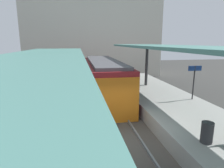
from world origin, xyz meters
TOP-DOWN VIEW (x-y plane):
  - ground_plane at (0.00, 0.00)m, footprint 80.00×80.00m
  - platform_left at (-3.80, 0.00)m, footprint 4.40×28.00m
  - platform_right at (3.80, 0.00)m, footprint 4.40×28.00m
  - track_ballast at (0.00, 0.00)m, footprint 3.20×28.00m
  - rail_near_side at (-0.72, 0.00)m, footprint 0.08×28.00m
  - rail_far_side at (0.72, 0.00)m, footprint 0.08×28.00m
  - commuter_train at (0.00, 7.10)m, footprint 2.78×10.22m
  - canopy_left at (-3.80, 1.40)m, footprint 4.18×21.00m
  - canopy_right at (3.80, 1.40)m, footprint 4.18×21.00m
  - platform_sign at (5.35, 3.11)m, footprint 0.90×0.08m
  - litter_bin at (2.63, -2.07)m, footprint 0.44×0.44m
  - passenger_near_bench at (-5.18, 3.96)m, footprint 0.36×0.36m
  - station_building_backdrop at (0.25, 20.00)m, footprint 18.00×6.00m

SIDE VIEW (x-z plane):
  - ground_plane at x=0.00m, z-range 0.00..0.00m
  - track_ballast at x=0.00m, z-range 0.00..0.20m
  - rail_near_side at x=-0.72m, z-range 0.20..0.34m
  - rail_far_side at x=0.72m, z-range 0.20..0.34m
  - platform_left at x=-3.80m, z-range 0.00..1.00m
  - platform_right at x=3.80m, z-range 0.00..1.00m
  - litter_bin at x=2.63m, z-range 1.00..1.80m
  - commuter_train at x=0.00m, z-range 0.18..3.28m
  - passenger_near_bench at x=-5.18m, z-range 1.02..2.58m
  - platform_sign at x=5.35m, z-range 1.52..3.73m
  - canopy_left at x=-3.80m, z-range 2.42..5.49m
  - canopy_right at x=3.80m, z-range 2.61..6.08m
  - station_building_backdrop at x=0.25m, z-range 0.00..11.00m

